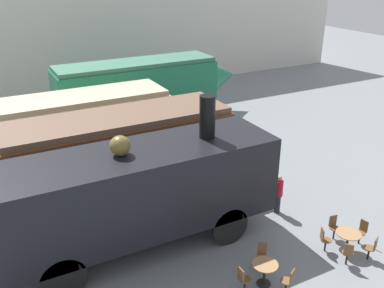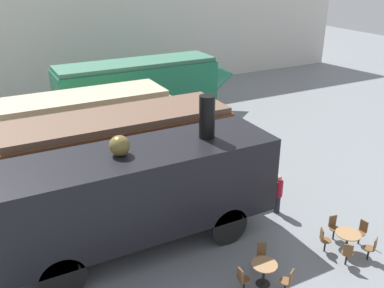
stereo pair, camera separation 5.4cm
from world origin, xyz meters
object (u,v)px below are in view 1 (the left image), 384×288
(streamlined_locomotive, at_px, (150,84))
(cafe_table_near, at_px, (265,269))
(passenger_coach_vintage, at_px, (78,123))
(visitor_person, at_px, (278,193))
(steam_locomotive, at_px, (138,190))
(cafe_chair_0, at_px, (262,254))
(cafe_table_mid, at_px, (348,237))
(passenger_coach_wooden, at_px, (120,148))

(streamlined_locomotive, xyz_separation_m, cafe_table_near, (-2.62, -14.93, -1.65))
(passenger_coach_vintage, xyz_separation_m, visitor_person, (5.57, -7.72, -1.21))
(cafe_table_near, bearing_deg, steam_locomotive, 127.42)
(streamlined_locomotive, xyz_separation_m, steam_locomotive, (-5.24, -11.51, 0.01))
(passenger_coach_vintage, bearing_deg, streamlined_locomotive, 38.10)
(passenger_coach_vintage, xyz_separation_m, cafe_chair_0, (3.12, -10.08, -1.56))
(steam_locomotive, distance_m, cafe_chair_0, 4.42)
(cafe_table_mid, bearing_deg, streamlined_locomotive, 92.96)
(cafe_table_near, relative_size, cafe_table_mid, 0.95)
(steam_locomotive, height_order, visitor_person, steam_locomotive)
(cafe_chair_0, bearing_deg, passenger_coach_vintage, -132.11)
(streamlined_locomotive, height_order, cafe_table_near, streamlined_locomotive)
(steam_locomotive, relative_size, visitor_person, 5.84)
(cafe_chair_0, bearing_deg, steam_locomotive, -101.86)
(passenger_coach_vintage, xyz_separation_m, passenger_coach_wooden, (0.74, -3.79, 0.09))
(passenger_coach_wooden, bearing_deg, steam_locomotive, -100.05)
(passenger_coach_vintage, bearing_deg, visitor_person, -54.19)
(steam_locomotive, xyz_separation_m, cafe_table_near, (2.61, -3.41, -1.66))
(passenger_coach_vintage, height_order, cafe_table_mid, passenger_coach_vintage)
(steam_locomotive, bearing_deg, passenger_coach_vintage, 90.89)
(steam_locomotive, bearing_deg, visitor_person, -4.24)
(cafe_table_mid, height_order, cafe_chair_0, cafe_chair_0)
(cafe_table_near, distance_m, visitor_person, 4.15)
(cafe_chair_0, xyz_separation_m, visitor_person, (2.45, 2.35, 0.35))
(cafe_chair_0, bearing_deg, cafe_table_near, -0.00)
(passenger_coach_vintage, bearing_deg, steam_locomotive, -89.11)
(steam_locomotive, relative_size, cafe_table_mid, 11.25)
(streamlined_locomotive, distance_m, passenger_coach_vintage, 6.80)
(streamlined_locomotive, distance_m, cafe_table_mid, 15.04)
(passenger_coach_vintage, relative_size, visitor_person, 5.25)
(streamlined_locomotive, height_order, passenger_coach_vintage, streamlined_locomotive)
(steam_locomotive, distance_m, cafe_table_mid, 7.11)
(streamlined_locomotive, xyz_separation_m, passenger_coach_vintage, (-5.35, -4.20, -0.15))
(passenger_coach_vintage, height_order, steam_locomotive, steam_locomotive)
(passenger_coach_wooden, bearing_deg, passenger_coach_vintage, 101.02)
(passenger_coach_wooden, relative_size, steam_locomotive, 0.95)
(passenger_coach_wooden, height_order, cafe_chair_0, passenger_coach_wooden)
(passenger_coach_vintage, xyz_separation_m, steam_locomotive, (0.11, -7.32, 0.16))
(cafe_table_near, relative_size, cafe_chair_0, 0.90)
(cafe_table_mid, distance_m, cafe_chair_0, 3.08)
(cafe_table_near, distance_m, cafe_table_mid, 3.40)
(cafe_table_mid, relative_size, cafe_chair_0, 0.95)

